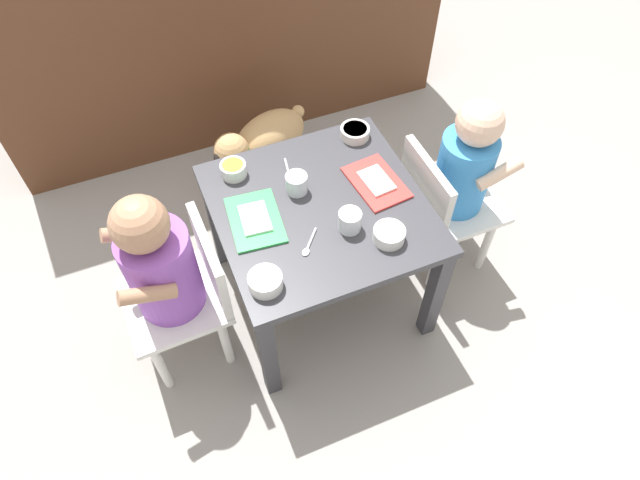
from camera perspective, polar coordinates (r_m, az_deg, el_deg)
ground_plane at (r=1.99m, az=-0.00°, el=-5.15°), size 7.00×7.00×0.00m
kitchen_cabinet_back at (r=2.37m, az=-10.30°, el=21.70°), size 1.77×0.37×0.98m
dining_table at (r=1.68m, az=-0.00°, el=1.74°), size 0.60×0.59×0.45m
seated_child_left at (r=1.56m, az=-15.38°, el=-2.77°), size 0.29×0.29×0.71m
seated_child_right at (r=1.80m, az=13.97°, el=6.63°), size 0.28×0.28×0.69m
dog at (r=2.18m, az=-5.73°, el=9.95°), size 0.41×0.28×0.32m
food_tray_left at (r=1.59m, az=-6.55°, el=2.05°), size 0.16×0.21×0.02m
food_tray_right at (r=1.68m, az=5.69°, el=5.83°), size 0.15×0.21×0.02m
water_cup_left at (r=1.55m, az=3.01°, el=1.86°), size 0.06×0.06×0.06m
water_cup_right at (r=1.64m, az=-2.37°, el=5.63°), size 0.06×0.06×0.06m
cereal_bowl_left_side at (r=1.45m, az=-5.52°, el=-4.16°), size 0.09×0.09×0.04m
cereal_bowl_right_side at (r=1.71m, az=-8.71°, el=7.06°), size 0.08×0.08×0.04m
veggie_bowl_far at (r=1.82m, az=3.53°, el=10.80°), size 0.09×0.09×0.03m
veggie_bowl_near at (r=1.54m, az=6.97°, el=0.57°), size 0.09×0.09×0.04m
spoon_by_left_tray at (r=1.71m, az=-3.19°, el=6.79°), size 0.03×0.10×0.01m
spoon_by_right_tray at (r=1.53m, az=-1.13°, el=-0.50°), size 0.07×0.08×0.01m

